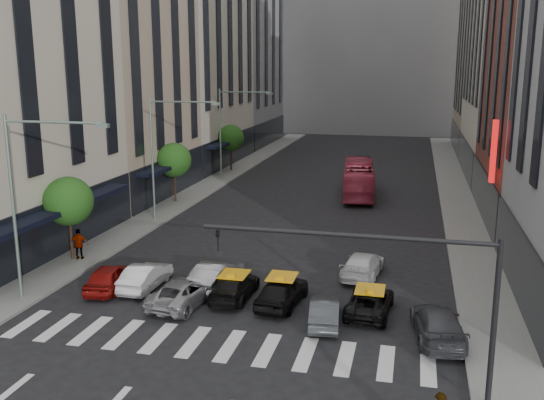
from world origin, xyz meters
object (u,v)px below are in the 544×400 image
Objects in this scene: car_white_front at (146,276)px; pedestrian_far at (79,244)px; streetlamp_mid at (164,143)px; streetlamp_far at (229,123)px; taxi_left at (234,286)px; streetlamp_near at (29,184)px; car_red at (109,277)px; taxi_center at (282,291)px; bus at (359,179)px.

pedestrian_far reaches higher than car_white_front.
streetlamp_far is (0.00, 16.00, 0.00)m from streetlamp_mid.
streetlamp_mid reaches higher than car_white_front.
car_white_front is 4.91m from taxi_left.
car_red is (2.64, 2.23, -5.23)m from streetlamp_near.
streetlamp_near is 11.01m from taxi_left.
car_white_front is (1.75, 0.64, -0.01)m from car_red.
car_red is 9.17m from taxi_center.
car_white_front is 7.44m from taxi_center.
streetlamp_near is at bearing 32.43° from car_red.
bus is (1.21, 26.29, 0.77)m from taxi_center.
car_white_front is 2.21× the size of pedestrian_far.
streetlamp_far is 31.29m from taxi_left.
streetlamp_near and streetlamp_far have the same top height.
car_white_front reaches higher than taxi_left.
taxi_left is at bearing 177.32° from car_white_front.
streetlamp_far is 2.13× the size of taxi_center.
streetlamp_mid is at bearing -112.28° from pedestrian_far.
streetlamp_far is at bearing -20.20° from bus.
streetlamp_mid is 14.97m from car_red.
taxi_left is 26.24m from bus.
taxi_left is 11.15m from pedestrian_far.
streetlamp_near is 7.85m from pedestrian_far.
streetlamp_far is at bearing -92.61° from car_red.
taxi_center is at bearing 173.39° from taxi_left.
streetlamp_far is at bearing 90.00° from streetlamp_mid.
streetlamp_mid is at bearing -71.08° from car_white_front.
streetlamp_far is 4.90× the size of pedestrian_far.
streetlamp_near reaches higher than taxi_center.
streetlamp_near reaches higher than bus.
car_red is 1.87m from car_white_front.
car_white_front is at bearing -2.33° from taxi_left.
streetlamp_near is 2.10× the size of taxi_left.
streetlamp_near and streetlamp_mid have the same top height.
streetlamp_near is 2.22× the size of car_white_front.
taxi_center is 2.30× the size of pedestrian_far.
bus is at bearing -108.13° from car_white_front.
car_white_front is 6.54m from pedestrian_far.
bus is 26.68m from pedestrian_far.
pedestrian_far reaches higher than taxi_center.
streetlamp_near is 2.13× the size of taxi_center.
streetlamp_far is at bearing -61.45° from taxi_center.
bus is (13.02, 12.56, -4.41)m from streetlamp_mid.
car_red is at bearing 20.37° from car_white_front.
streetlamp_mid is at bearing -54.47° from taxi_left.
pedestrian_far is (-1.30, 6.05, -4.84)m from streetlamp_near.
car_red is 6.67m from taxi_left.
streetlamp_mid is 11.14m from pedestrian_far.
bus is at bearing 43.98° from streetlamp_mid.
pedestrian_far is (-10.60, 3.45, 0.45)m from taxi_left.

